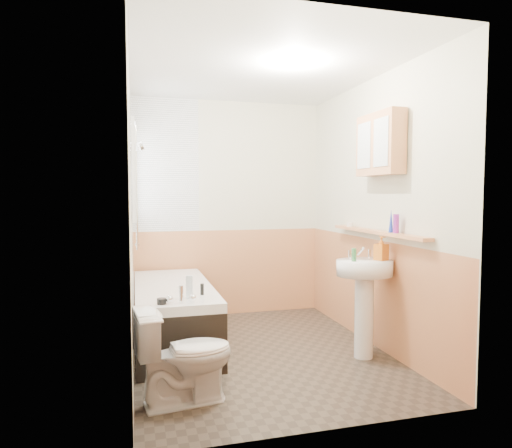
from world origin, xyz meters
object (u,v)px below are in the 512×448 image
at_px(pine_shelf, 376,232).
at_px(bathtub, 173,313).
at_px(toilet, 185,356).
at_px(medicine_cabinet, 380,144).
at_px(sink, 364,288).

bearing_deg(pine_shelf, bathtub, 160.10).
xyz_separation_m(toilet, medicine_cabinet, (1.77, 0.55, 1.53)).
relative_size(toilet, sink, 0.69).
height_order(sink, pine_shelf, pine_shelf).
bearing_deg(toilet, pine_shelf, -78.53).
distance_m(pine_shelf, medicine_cabinet, 0.78).
bearing_deg(bathtub, medicine_cabinet, -22.57).
bearing_deg(toilet, medicine_cabinet, -80.68).
bearing_deg(pine_shelf, toilet, -160.63).
distance_m(bathtub, sink, 1.79).
xyz_separation_m(bathtub, pine_shelf, (1.77, -0.64, 0.79)).
bearing_deg(bathtub, pine_shelf, -19.90).
height_order(toilet, pine_shelf, pine_shelf).
height_order(sink, medicine_cabinet, medicine_cabinet).
distance_m(bathtub, pine_shelf, 2.04).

